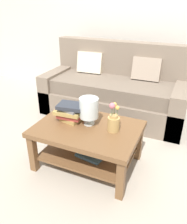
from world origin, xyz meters
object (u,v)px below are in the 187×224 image
Objects in this scene: couch at (115,91)px; coffee_table at (88,138)px; book_stack_main at (70,112)px; glass_hurricane_vase at (89,108)px; flower_pitcher at (114,121)px.

couch is 1.31m from coffee_table.
book_stack_main is 0.23m from glass_hurricane_vase.
glass_hurricane_vase is (0.21, 0.01, 0.08)m from book_stack_main.
flower_pitcher reaches higher than glass_hurricane_vase.
couch is 1.27m from book_stack_main.
glass_hurricane_vase is at bearing 175.02° from flower_pitcher.
couch reaches higher than book_stack_main.
couch reaches higher than glass_hurricane_vase.
coffee_table is at bearing -82.73° from couch.
couch is 6.72× the size of book_stack_main.
book_stack_main is 0.49m from flower_pitcher.
coffee_table is 0.35m from flower_pitcher.
coffee_table is 0.33m from book_stack_main.
coffee_table is 3.37× the size of book_stack_main.
couch reaches higher than flower_pitcher.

